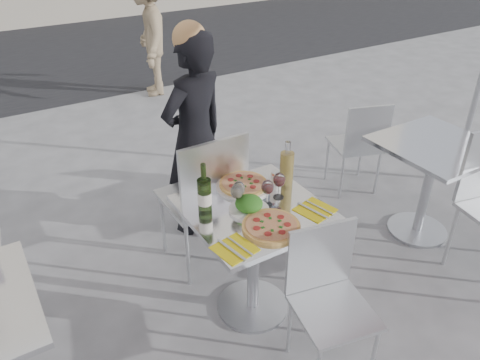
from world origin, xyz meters
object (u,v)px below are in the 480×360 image
main_table (254,239)px  wineglass_white_b (239,190)px  chair_near (327,289)px  sugar_shaker (276,180)px  wineglass_white_a (237,192)px  side_chair_rfar (360,141)px  pizza_near (271,226)px  napkin_right (315,210)px  chair_far (206,193)px  woman_diner (195,138)px  salad_plate (249,205)px  pedestrian_b (148,34)px  carafe (287,169)px  wineglass_red_b (279,181)px  napkin_left (234,249)px  pizza_far (243,185)px  wine_bottle (204,194)px  wineglass_red_a (268,188)px  side_table_right (431,170)px

main_table → wineglass_white_b: wineglass_white_b is taller
chair_near → sugar_shaker: size_ratio=7.70×
sugar_shaker → main_table: bearing=-153.7°
chair_near → wineglass_white_a: size_ratio=5.23×
side_chair_rfar → pizza_near: size_ratio=2.76×
wineglass_white_a → napkin_right: size_ratio=0.73×
chair_far → pizza_near: chair_far is taller
woman_diner → salad_plate: size_ratio=6.83×
chair_far → side_chair_rfar: bearing=-173.2°
pedestrian_b → pizza_near: (-0.94, -4.05, -0.00)m
pizza_near → carafe: (0.30, 0.29, 0.11)m
side_chair_rfar → salad_plate: 1.69m
chair_far → main_table: bearing=95.1°
carafe → wineglass_white_b: carafe is taller
wineglass_red_b → napkin_right: size_ratio=0.73×
pedestrian_b → napkin_left: bearing=-0.4°
salad_plate → carafe: 0.34m
pedestrian_b → woman_diner: bearing=0.3°
chair_far → side_chair_rfar: (1.53, 0.20, -0.11)m
pizza_far → sugar_shaker: size_ratio=2.99×
wine_bottle → sugar_shaker: bearing=0.5°
wineglass_white_a → pedestrian_b: bearing=75.2°
chair_far → pedestrian_b: pedestrian_b is taller
carafe → salad_plate: bearing=-163.0°
pizza_far → wineglass_red_b: (0.11, -0.20, 0.09)m
carafe → wineglass_red_a: size_ratio=1.84×
woman_diner → pizza_far: (-0.05, -0.73, 0.01)m
side_chair_rfar → napkin_left: bearing=46.2°
side_table_right → chair_near: 1.45m
wineglass_red_b → napkin_left: 0.53m
side_chair_rfar → wine_bottle: wine_bottle is taller
wineglass_red_b → main_table: bearing=-173.7°
wine_bottle → salad_plate: bearing=-27.7°
pizza_far → wine_bottle: 0.34m
side_chair_rfar → salad_plate: bearing=42.7°
side_chair_rfar → wineglass_red_a: bearing=44.6°
wine_bottle → pizza_far: bearing=19.8°
pizza_near → napkin_right: size_ratio=1.39×
woman_diner → main_table: bearing=66.5°
woman_diner → pizza_near: bearing=66.5°
chair_far → salad_plate: size_ratio=4.59×
pizza_far → napkin_left: size_ratio=1.53×
chair_far → wineglass_red_b: chair_far is taller
sugar_shaker → woman_diner: bearing=97.1°
chair_far → carafe: size_ratio=3.49×
chair_near → sugar_shaker: (0.09, 0.60, 0.32)m
sugar_shaker → side_chair_rfar: bearing=24.4°
side_chair_rfar → napkin_right: bearing=54.1°
side_chair_rfar → wineglass_white_b: bearing=40.4°
chair_near → wineglass_red_b: wineglass_red_b is taller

